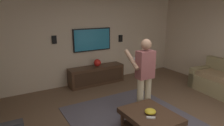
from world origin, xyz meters
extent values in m
cube|color=#C6B299|center=(3.14, 0.00, 1.39)|extent=(0.10, 6.57, 2.77)
cube|color=#93845B|center=(1.10, -2.72, 0.29)|extent=(0.26, 0.85, 0.58)
cube|color=#422B1C|center=(0.01, 0.21, 0.35)|extent=(1.00, 0.80, 0.10)
cylinder|color=#422B1C|center=(0.43, -0.11, 0.15)|extent=(0.07, 0.07, 0.30)
cylinder|color=#422B1C|center=(0.43, 0.53, 0.15)|extent=(0.07, 0.07, 0.30)
cube|color=#422B1C|center=(2.81, -0.09, 0.28)|extent=(0.44, 1.70, 0.55)
cube|color=#352216|center=(2.59, -0.09, 0.28)|extent=(0.01, 1.56, 0.39)
cube|color=black|center=(3.05, -0.09, 1.33)|extent=(0.05, 1.21, 0.68)
cube|color=teal|center=(3.03, -0.09, 1.33)|extent=(0.01, 1.15, 0.62)
cylinder|color=#C6B793|center=(0.63, -0.26, 0.41)|extent=(0.14, 0.14, 0.82)
cylinder|color=#C6B793|center=(0.64, -0.06, 0.41)|extent=(0.14, 0.14, 0.82)
cube|color=#8C4C4C|center=(0.64, -0.16, 1.11)|extent=(0.23, 0.37, 0.58)
sphere|color=#997056|center=(0.64, -0.16, 1.53)|extent=(0.22, 0.22, 0.22)
cylinder|color=#997056|center=(0.81, -0.38, 1.20)|extent=(0.48, 0.10, 0.37)
cylinder|color=#997056|center=(0.82, 0.06, 1.20)|extent=(0.48, 0.10, 0.37)
cube|color=white|center=(1.02, -0.17, 1.10)|extent=(0.04, 0.05, 0.16)
ellipsoid|color=gold|center=(0.00, 0.22, 0.45)|extent=(0.20, 0.20, 0.09)
cube|color=white|center=(-0.12, 0.31, 0.41)|extent=(0.13, 0.15, 0.02)
cube|color=black|center=(0.05, 0.12, 0.41)|extent=(0.13, 0.14, 0.02)
sphere|color=red|center=(2.81, -0.13, 0.66)|extent=(0.22, 0.22, 0.22)
cube|color=black|center=(3.06, -1.12, 1.30)|extent=(0.06, 0.12, 0.22)
cube|color=black|center=(3.06, 1.04, 1.41)|extent=(0.06, 0.12, 0.22)
camera|label=1|loc=(-2.42, 2.44, 2.19)|focal=32.01mm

